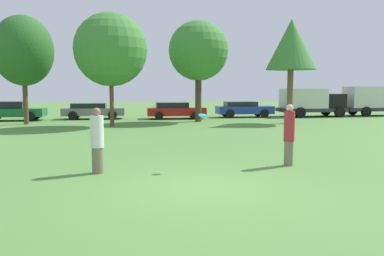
% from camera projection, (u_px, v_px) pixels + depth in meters
% --- Properties ---
extents(ground_plane, '(120.00, 120.00, 0.00)m').
position_uv_depth(ground_plane, '(208.00, 188.00, 8.66)').
color(ground_plane, '#54843D').
extents(person_thrower, '(0.36, 0.36, 1.76)m').
position_uv_depth(person_thrower, '(97.00, 141.00, 10.12)').
color(person_thrower, '#726651').
rests_on(person_thrower, ground).
extents(person_catcher, '(0.31, 0.31, 1.81)m').
position_uv_depth(person_catcher, '(289.00, 135.00, 11.14)').
color(person_catcher, '#726651').
rests_on(person_catcher, ground).
extents(frisbee, '(0.23, 0.23, 0.09)m').
position_uv_depth(frisbee, '(202.00, 115.00, 10.57)').
color(frisbee, '#19B2D8').
extents(tree_0, '(3.70, 3.70, 6.85)m').
position_uv_depth(tree_0, '(23.00, 51.00, 23.89)').
color(tree_0, brown).
rests_on(tree_0, ground).
extents(tree_1, '(4.36, 4.36, 6.77)m').
position_uv_depth(tree_1, '(111.00, 50.00, 22.64)').
color(tree_1, brown).
rests_on(tree_1, ground).
extents(tree_2, '(4.07, 4.07, 6.89)m').
position_uv_depth(tree_2, '(198.00, 51.00, 25.90)').
color(tree_2, '#473323').
rests_on(tree_2, ground).
extents(tree_3, '(3.24, 3.24, 6.76)m').
position_uv_depth(tree_3, '(291.00, 45.00, 24.62)').
color(tree_3, brown).
rests_on(tree_3, ground).
extents(parked_car_green, '(4.46, 1.98, 1.37)m').
position_uv_depth(parked_car_green, '(11.00, 111.00, 27.10)').
color(parked_car_green, '#196633').
rests_on(parked_car_green, ground).
extents(parked_car_grey, '(4.57, 2.05, 1.19)m').
position_uv_depth(parked_car_grey, '(93.00, 110.00, 28.66)').
color(parked_car_grey, slate).
rests_on(parked_car_grey, ground).
extents(parked_car_red, '(4.41, 2.08, 1.24)m').
position_uv_depth(parked_car_red, '(175.00, 110.00, 28.90)').
color(parked_car_red, red).
rests_on(parked_car_red, ground).
extents(parked_car_blue, '(4.49, 1.89, 1.25)m').
position_uv_depth(parked_car_blue, '(244.00, 109.00, 30.46)').
color(parked_car_blue, '#1E389E').
rests_on(parked_car_blue, ground).
extents(delivery_truck_black, '(5.33, 2.60, 2.28)m').
position_uv_depth(delivery_truck_black, '(311.00, 101.00, 31.08)').
color(delivery_truck_black, '#2D2D33').
rests_on(delivery_truck_black, ground).
extents(delivery_truck_white, '(6.24, 2.25, 2.46)m').
position_uv_depth(delivery_truck_white, '(376.00, 100.00, 32.23)').
color(delivery_truck_white, '#2D2D33').
rests_on(delivery_truck_white, ground).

